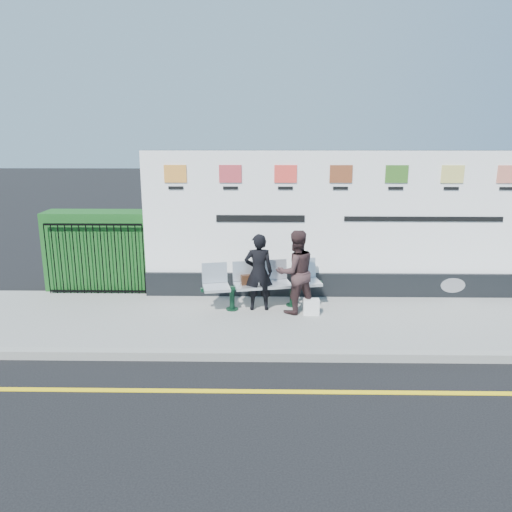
{
  "coord_description": "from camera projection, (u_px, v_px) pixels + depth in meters",
  "views": [
    {
      "loc": [
        -1.02,
        -6.23,
        3.54
      ],
      "look_at": [
        -1.17,
        2.72,
        1.25
      ],
      "focal_mm": 35.0,
      "sensor_mm": 36.0,
      "label": 1
    }
  ],
  "objects": [
    {
      "name": "ground",
      "position": [
        337.0,
        392.0,
        6.9
      ],
      "size": [
        80.0,
        80.0,
        0.0
      ],
      "primitive_type": "plane",
      "color": "black"
    },
    {
      "name": "woman_left",
      "position": [
        259.0,
        272.0,
        9.55
      ],
      "size": [
        0.57,
        0.39,
        1.51
      ],
      "primitive_type": "imported",
      "rotation": [
        0.0,
        0.0,
        3.2
      ],
      "color": "black",
      "rests_on": "pavement"
    },
    {
      "name": "billboard",
      "position": [
        338.0,
        235.0,
        10.27
      ],
      "size": [
        8.0,
        0.3,
        3.0
      ],
      "color": "black",
      "rests_on": "pavement"
    },
    {
      "name": "handbag_brown",
      "position": [
        247.0,
        280.0,
        9.63
      ],
      "size": [
        0.26,
        0.18,
        0.19
      ],
      "primitive_type": "cube",
      "rotation": [
        0.0,
        0.0,
        0.32
      ],
      "color": "black",
      "rests_on": "bench"
    },
    {
      "name": "carrier_bag_white",
      "position": [
        311.0,
        307.0,
        9.44
      ],
      "size": [
        0.3,
        0.18,
        0.3
      ],
      "primitive_type": "cube",
      "color": "white",
      "rests_on": "pavement"
    },
    {
      "name": "woman_right",
      "position": [
        296.0,
        272.0,
        9.39
      ],
      "size": [
        0.95,
        0.85,
        1.6
      ],
      "primitive_type": "imported",
      "rotation": [
        0.0,
        0.0,
        3.52
      ],
      "color": "#382425",
      "rests_on": "pavement"
    },
    {
      "name": "yellow_line",
      "position": [
        337.0,
        392.0,
        6.9
      ],
      "size": [
        14.0,
        0.1,
        0.01
      ],
      "primitive_type": "cube",
      "color": "yellow",
      "rests_on": "ground"
    },
    {
      "name": "pavement",
      "position": [
        318.0,
        321.0,
        9.31
      ],
      "size": [
        14.0,
        3.0,
        0.12
      ],
      "primitive_type": "cube",
      "color": "gray",
      "rests_on": "ground"
    },
    {
      "name": "railing",
      "position": [
        95.0,
        259.0,
        10.48
      ],
      "size": [
        2.05,
        0.06,
        1.54
      ],
      "primitive_type": null,
      "color": "black",
      "rests_on": "pavement"
    },
    {
      "name": "hedge",
      "position": [
        102.0,
        250.0,
        10.9
      ],
      "size": [
        2.35,
        0.7,
        1.7
      ],
      "primitive_type": "cube",
      "color": "#174D19",
      "rests_on": "pavement"
    },
    {
      "name": "kerb",
      "position": [
        328.0,
        356.0,
        7.85
      ],
      "size": [
        14.0,
        0.18,
        0.14
      ],
      "primitive_type": "cube",
      "color": "gray",
      "rests_on": "ground"
    },
    {
      "name": "bench",
      "position": [
        262.0,
        296.0,
        9.77
      ],
      "size": [
        2.38,
        1.06,
        0.49
      ],
      "primitive_type": null,
      "rotation": [
        0.0,
        0.0,
        0.21
      ],
      "color": "silver",
      "rests_on": "pavement"
    }
  ]
}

